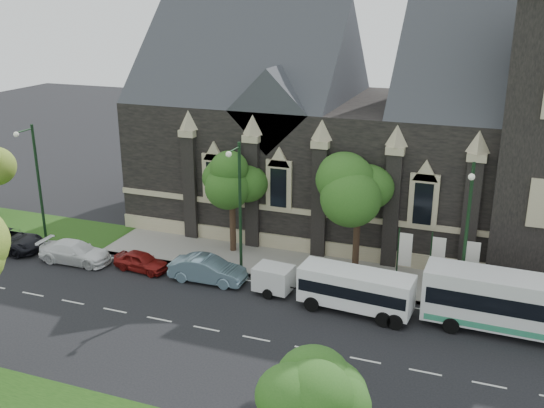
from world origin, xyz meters
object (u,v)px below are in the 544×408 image
at_px(tree_park_east, 320,388).
at_px(banner_flag_center, 435,257).
at_px(car_far_black, 7,240).
at_px(car_far_white, 75,252).
at_px(shuttle_bus, 356,289).
at_px(box_trailer, 274,278).
at_px(street_lamp_far, 36,178).
at_px(street_lamp_mid, 239,202).
at_px(sedan, 208,270).
at_px(tree_walk_right, 363,188).
at_px(banner_flag_right, 469,262).
at_px(tour_coach, 534,307).
at_px(banner_flag_left, 403,253).
at_px(tree_walk_left, 235,175).
at_px(street_lamp_near, 467,230).
at_px(car_far_red, 141,261).

xyz_separation_m(tree_park_east, banner_flag_center, (2.11, 18.32, -2.24)).
bearing_deg(car_far_black, car_far_white, -93.99).
xyz_separation_m(shuttle_bus, box_trailer, (-5.32, 0.55, -0.48)).
bearing_deg(street_lamp_far, street_lamp_mid, 0.00).
height_order(banner_flag_center, sedan, banner_flag_center).
xyz_separation_m(tree_walk_right, banner_flag_right, (7.08, -1.71, -3.43)).
height_order(tour_coach, sedan, tour_coach).
xyz_separation_m(banner_flag_left, box_trailer, (-7.28, -3.58, -1.38)).
bearing_deg(tree_walk_left, tree_park_east, -59.13).
bearing_deg(sedan, street_lamp_near, -85.84).
bearing_deg(car_far_white, street_lamp_far, 62.06).
relative_size(car_far_red, car_far_black, 0.69).
bearing_deg(tree_walk_right, street_lamp_near, -28.06).
bearing_deg(box_trailer, car_far_white, -173.63).
xyz_separation_m(box_trailer, sedan, (-4.58, 0.07, -0.18)).
distance_m(banner_flag_right, car_far_red, 21.19).
relative_size(street_lamp_far, sedan, 1.79).
distance_m(box_trailer, sedan, 4.59).
height_order(banner_flag_center, car_far_white, banner_flag_center).
relative_size(tree_park_east, box_trailer, 1.86).
bearing_deg(tree_walk_left, street_lamp_near, -12.87).
relative_size(street_lamp_mid, shuttle_bus, 1.33).
bearing_deg(car_far_red, street_lamp_near, -79.71).
distance_m(banner_flag_right, shuttle_bus, 7.31).
height_order(sedan, car_far_red, sedan).
bearing_deg(street_lamp_mid, tour_coach, -5.42).
distance_m(shuttle_bus, car_far_black, 25.92).
distance_m(tree_walk_left, car_far_white, 12.34).
xyz_separation_m(tree_walk_left, car_far_red, (-4.73, -5.26, -5.07)).
xyz_separation_m(tree_walk_left, banner_flag_center, (14.08, -1.70, -3.35)).
bearing_deg(shuttle_bus, box_trailer, 178.51).
height_order(banner_flag_right, tour_coach, banner_flag_right).
height_order(street_lamp_mid, box_trailer, street_lamp_mid).
relative_size(box_trailer, sedan, 0.67).
height_order(tree_park_east, tour_coach, tree_park_east).
xyz_separation_m(car_far_red, car_far_white, (-5.02, -0.44, 0.09)).
xyz_separation_m(tree_park_east, street_lamp_mid, (-10.18, 16.42, 0.49)).
relative_size(banner_flag_right, sedan, 0.80).
bearing_deg(car_far_red, tour_coach, -84.42).
xyz_separation_m(tree_walk_right, car_far_red, (-13.74, -5.27, -5.16)).
bearing_deg(banner_flag_right, tour_coach, -45.04).
height_order(banner_flag_center, shuttle_bus, banner_flag_center).
bearing_deg(street_lamp_near, car_far_white, -175.33).
xyz_separation_m(street_lamp_near, street_lamp_mid, (-14.00, 0.00, 0.00)).
distance_m(tree_park_east, tree_walk_left, 23.36).
relative_size(tree_park_east, sedan, 1.25).
relative_size(street_lamp_near, car_far_white, 1.74).
bearing_deg(sedan, car_far_white, 91.04).
distance_m(street_lamp_mid, box_trailer, 5.35).
relative_size(banner_flag_right, shuttle_bus, 0.59).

